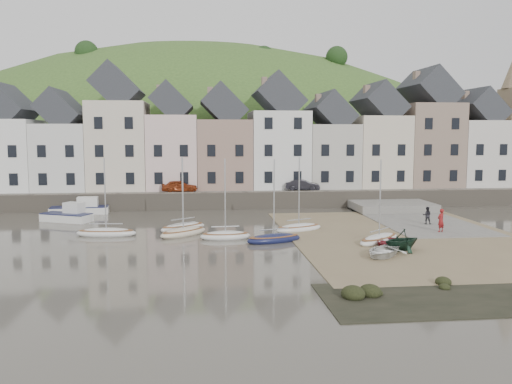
{
  "coord_description": "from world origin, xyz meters",
  "views": [
    {
      "loc": [
        -4.83,
        -39.17,
        8.01
      ],
      "look_at": [
        0.0,
        6.0,
        3.0
      ],
      "focal_mm": 37.54,
      "sensor_mm": 36.0,
      "label": 1
    }
  ],
  "objects": [
    {
      "name": "ground",
      "position": [
        0.0,
        0.0,
        0.0
      ],
      "size": [
        160.0,
        160.0,
        0.0
      ],
      "primitive_type": "plane",
      "color": "#403C32",
      "rests_on": "ground"
    },
    {
      "name": "rowboat_green",
      "position": [
        8.83,
        -4.66,
        0.8
      ],
      "size": [
        3.49,
        3.27,
        1.48
      ],
      "primitive_type": "imported",
      "rotation": [
        0.0,
        0.0,
        -1.21
      ],
      "color": "black",
      "rests_on": "beach"
    },
    {
      "name": "quay_street",
      "position": [
        0.0,
        20.5,
        1.55
      ],
      "size": [
        70.0,
        7.0,
        0.1
      ],
      "primitive_type": "cube",
      "color": "slate",
      "rests_on": "quay_land"
    },
    {
      "name": "rowboat_white",
      "position": [
        6.94,
        -6.25,
        0.42
      ],
      "size": [
        4.14,
        4.22,
        0.72
      ],
      "primitive_type": "imported",
      "rotation": [
        0.0,
        0.0,
        -0.73
      ],
      "color": "silver",
      "rests_on": "beach"
    },
    {
      "name": "sailboat_3",
      "position": [
        -2.89,
        0.93,
        0.27
      ],
      "size": [
        3.91,
        1.68,
        6.32
      ],
      "color": "silver",
      "rests_on": "ground"
    },
    {
      "name": "person_red",
      "position": [
        14.44,
        1.4,
        1.05
      ],
      "size": [
        0.81,
        0.71,
        1.86
      ],
      "primitive_type": "imported",
      "rotation": [
        0.0,
        0.0,
        3.62
      ],
      "color": "maroon",
      "rests_on": "slipway"
    },
    {
      "name": "seawall",
      "position": [
        0.0,
        17.0,
        0.9
      ],
      "size": [
        70.0,
        1.2,
        1.8
      ],
      "primitive_type": "cube",
      "color": "slate",
      "rests_on": "ground"
    },
    {
      "name": "sailboat_4",
      "position": [
        3.28,
        3.58,
        0.26
      ],
      "size": [
        4.56,
        3.1,
        6.32
      ],
      "color": "silver",
      "rests_on": "ground"
    },
    {
      "name": "shore_rocks",
      "position": [
        7.22,
        -14.66,
        0.11
      ],
      "size": [
        14.0,
        6.0,
        0.77
      ],
      "color": "black",
      "rests_on": "ground"
    },
    {
      "name": "slipway",
      "position": [
        15.0,
        8.0,
        0.06
      ],
      "size": [
        8.0,
        18.0,
        0.12
      ],
      "primitive_type": "cube",
      "color": "slate",
      "rests_on": "ground"
    },
    {
      "name": "townhouse_terrace",
      "position": [
        1.76,
        24.0,
        7.32
      ],
      "size": [
        61.05,
        8.0,
        13.93
      ],
      "color": "white",
      "rests_on": "quay_land"
    },
    {
      "name": "beach",
      "position": [
        11.0,
        0.0,
        0.03
      ],
      "size": [
        18.0,
        26.0,
        0.06
      ],
      "primitive_type": "cube",
      "color": "#7A684A",
      "rests_on": "ground"
    },
    {
      "name": "rowboat_red",
      "position": [
        8.35,
        -3.19,
        0.36
      ],
      "size": [
        3.29,
        3.52,
        0.59
      ],
      "primitive_type": "imported",
      "rotation": [
        0.0,
        0.0,
        -0.58
      ],
      "color": "maroon",
      "rests_on": "beach"
    },
    {
      "name": "car_left",
      "position": [
        -6.97,
        19.5,
        2.26
      ],
      "size": [
        3.96,
        1.8,
        1.32
      ],
      "primitive_type": "imported",
      "rotation": [
        0.0,
        0.0,
        1.63
      ],
      "color": "maroon",
      "rests_on": "quay_street"
    },
    {
      "name": "quay_land",
      "position": [
        0.0,
        32.0,
        0.75
      ],
      "size": [
        90.0,
        30.0,
        1.5
      ],
      "primitive_type": "cube",
      "color": "#375723",
      "rests_on": "ground"
    },
    {
      "name": "car_right",
      "position": [
        6.71,
        19.5,
        2.23
      ],
      "size": [
        4.0,
        2.01,
        1.26
      ],
      "primitive_type": "imported",
      "rotation": [
        0.0,
        0.0,
        1.39
      ],
      "color": "black",
      "rests_on": "quay_street"
    },
    {
      "name": "sailboat_0",
      "position": [
        -12.13,
        3.19,
        0.26
      ],
      "size": [
        4.83,
        1.91,
        6.32
      ],
      "color": "silver",
      "rests_on": "ground"
    },
    {
      "name": "sailboat_6",
      "position": [
        8.29,
        -1.67,
        0.26
      ],
      "size": [
        4.58,
        4.3,
        6.32
      ],
      "color": "silver",
      "rests_on": "ground"
    },
    {
      "name": "person_dark",
      "position": [
        14.9,
        5.04,
        0.88
      ],
      "size": [
        0.89,
        0.79,
        1.53
      ],
      "primitive_type": "imported",
      "rotation": [
        0.0,
        0.0,
        2.8
      ],
      "color": "#232228",
      "rests_on": "slipway"
    },
    {
      "name": "hillside",
      "position": [
        -5.0,
        60.0,
        -17.99
      ],
      "size": [
        134.4,
        84.0,
        84.0
      ],
      "color": "#375723",
      "rests_on": "ground"
    },
    {
      "name": "sailboat_2",
      "position": [
        -6.11,
        2.7,
        0.26
      ],
      "size": [
        4.31,
        4.09,
        6.32
      ],
      "color": "beige",
      "rests_on": "ground"
    },
    {
      "name": "sailboat_5",
      "position": [
        0.63,
        -0.61,
        0.26
      ],
      "size": [
        4.59,
        2.77,
        6.32
      ],
      "color": "#141940",
      "rests_on": "ground"
    },
    {
      "name": "sailboat_1",
      "position": [
        -6.21,
        4.98,
        0.26
      ],
      "size": [
        4.32,
        3.77,
        6.32
      ],
      "color": "silver",
      "rests_on": "ground"
    },
    {
      "name": "motorboat_2",
      "position": [
        -16.52,
        15.06,
        0.58
      ],
      "size": [
        5.71,
        2.15,
        1.7
      ],
      "color": "silver",
      "rests_on": "ground"
    },
    {
      "name": "motorboat_0",
      "position": [
        -16.75,
        10.58,
        0.58
      ],
      "size": [
        4.95,
        3.52,
        1.7
      ],
      "color": "silver",
      "rests_on": "ground"
    }
  ]
}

